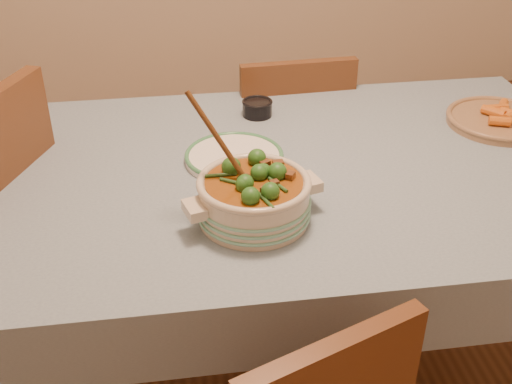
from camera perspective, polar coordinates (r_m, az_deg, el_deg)
floor at (r=2.23m, az=3.66°, el=-14.78°), size 4.50×4.50×0.00m
dining_table at (r=1.81m, az=4.36°, el=-0.15°), size 1.68×1.08×0.76m
stew_casserole at (r=1.50m, az=-0.21°, el=-0.28°), size 0.34×0.32×0.32m
white_plate at (r=1.78m, az=-1.95°, el=3.17°), size 0.35×0.35×0.02m
condiment_bowl at (r=2.04m, az=0.11°, el=7.56°), size 0.12×0.12×0.05m
fried_plate at (r=2.12m, az=20.79°, el=6.16°), size 0.40×0.40×0.05m
chair_far at (r=2.43m, az=2.96°, el=4.03°), size 0.42×0.42×0.86m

